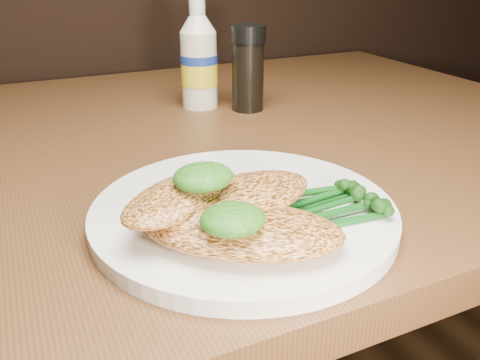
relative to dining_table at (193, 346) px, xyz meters
name	(u,v)px	position (x,y,z in m)	size (l,w,h in m)	color
dining_table	(193,346)	(0.00, 0.00, 0.00)	(1.20, 0.80, 0.75)	#4D2817
plate	(243,212)	(-0.03, -0.25, 0.38)	(0.28, 0.28, 0.01)	white
chicken_front	(243,230)	(-0.06, -0.31, 0.40)	(0.16, 0.08, 0.03)	#EE964B
chicken_mid	(237,199)	(-0.04, -0.27, 0.41)	(0.15, 0.08, 0.02)	#EE964B
chicken_back	(183,196)	(-0.09, -0.26, 0.42)	(0.13, 0.06, 0.02)	#EE964B
pesto_front	(233,219)	(-0.07, -0.32, 0.42)	(0.05, 0.05, 0.02)	#0C3608
pesto_back	(203,177)	(-0.07, -0.27, 0.43)	(0.05, 0.05, 0.02)	#0C3608
broccolini_bundle	(318,204)	(0.03, -0.29, 0.40)	(0.13, 0.10, 0.02)	#104A15
mayo_bottle	(199,55)	(0.07, 0.11, 0.46)	(0.06, 0.06, 0.16)	#ECE3C8
pepper_grinder	(248,69)	(0.13, 0.06, 0.44)	(0.05, 0.05, 0.13)	black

